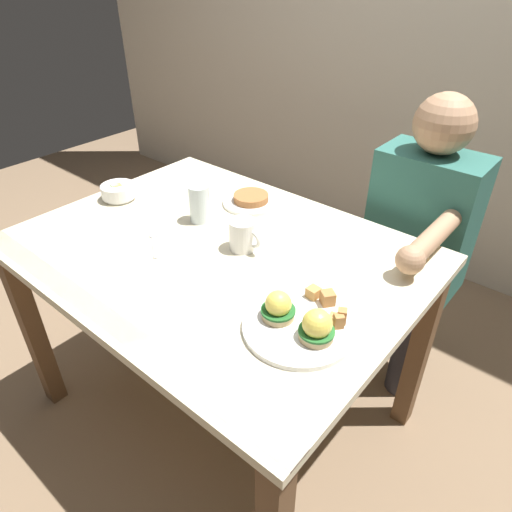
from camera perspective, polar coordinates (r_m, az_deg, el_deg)
ground_plane at (r=1.89m, az=-3.90°, el=-18.15°), size 6.00×6.00×0.00m
back_wall at (r=2.46m, az=22.73°, el=27.30°), size 4.80×0.10×2.60m
dining_table at (r=1.45m, az=-4.86°, el=-2.52°), size 1.20×0.90×0.74m
eggs_benedict_plate at (r=1.09m, az=5.56°, el=-8.16°), size 0.27×0.27×0.09m
fruit_bowl at (r=1.72m, az=-16.84°, el=7.72°), size 0.12×0.12×0.06m
coffee_mug at (r=1.35m, az=-1.63°, el=2.72°), size 0.11×0.08×0.09m
fork at (r=1.44m, az=-12.59°, el=1.65°), size 0.14×0.11×0.00m
water_glass_near at (r=1.51m, az=-7.04°, el=6.27°), size 0.07×0.07×0.13m
side_plate at (r=1.63m, az=-0.63°, el=7.00°), size 0.20×0.20×0.04m
diner_person at (r=1.70m, az=19.39°, el=2.21°), size 0.34×0.54×1.14m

